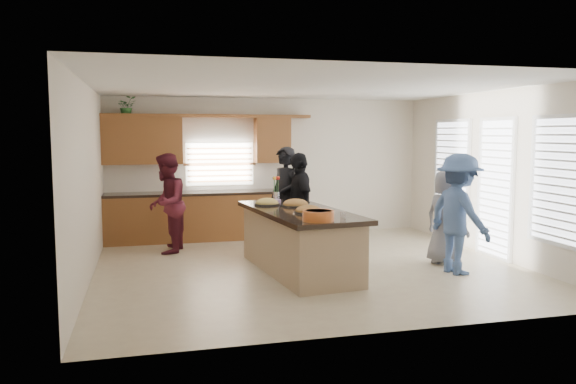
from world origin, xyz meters
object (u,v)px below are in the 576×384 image
object	(u,v)px
woman_left_mid	(167,203)
woman_right_back	(459,214)
woman_left_front	(299,203)
woman_right_front	(446,217)
island	(299,242)
woman_left_back	(285,199)
salad_bowl	(318,215)

from	to	relation	value
woman_left_mid	woman_right_back	world-z (taller)	woman_right_back
woman_left_front	woman_right_back	size ratio (longest dim) A/B	0.98
woman_right_back	woman_right_front	xyz separation A→B (m)	(0.12, 0.55, -0.14)
woman_left_mid	island	bearing A→B (deg)	58.91
woman_left_back	woman_left_mid	xyz separation A→B (m)	(-2.04, 0.35, -0.05)
woman_left_front	woman_right_front	size ratio (longest dim) A/B	1.16
woman_left_back	woman_left_front	xyz separation A→B (m)	(0.19, -0.29, -0.05)
island	woman_left_front	distance (m)	1.36
woman_right_back	woman_left_mid	bearing A→B (deg)	47.89
woman_left_mid	woman_right_back	distance (m)	4.88
woman_left_mid	woman_right_front	world-z (taller)	woman_left_mid
salad_bowl	woman_left_mid	xyz separation A→B (m)	(-1.83, 3.00, -0.15)
salad_bowl	woman_left_front	size ratio (longest dim) A/B	0.24
island	woman_right_back	world-z (taller)	woman_right_back
woman_left_front	woman_left_back	bearing A→B (deg)	-147.81
island	salad_bowl	xyz separation A→B (m)	(-0.05, -1.11, 0.57)
salad_bowl	woman_left_back	bearing A→B (deg)	85.59
woman_left_back	woman_left_mid	distance (m)	2.07
woman_left_front	woman_right_front	world-z (taller)	woman_left_front
woman_left_mid	woman_right_front	distance (m)	4.72
island	woman_right_back	xyz separation A→B (m)	(2.28, -0.67, 0.45)
woman_right_back	woman_right_front	distance (m)	0.58
salad_bowl	woman_right_back	bearing A→B (deg)	10.83
island	salad_bowl	distance (m)	1.26
salad_bowl	woman_left_mid	distance (m)	3.52
woman_left_mid	woman_left_front	bearing A→B (deg)	87.95
woman_right_front	woman_left_front	bearing A→B (deg)	31.27
woman_left_mid	woman_right_back	bearing A→B (deg)	72.39
woman_left_back	woman_left_front	distance (m)	0.34
woman_right_back	salad_bowl	bearing A→B (deg)	90.26
island	salad_bowl	world-z (taller)	salad_bowl
woman_right_back	woman_right_front	world-z (taller)	woman_right_back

